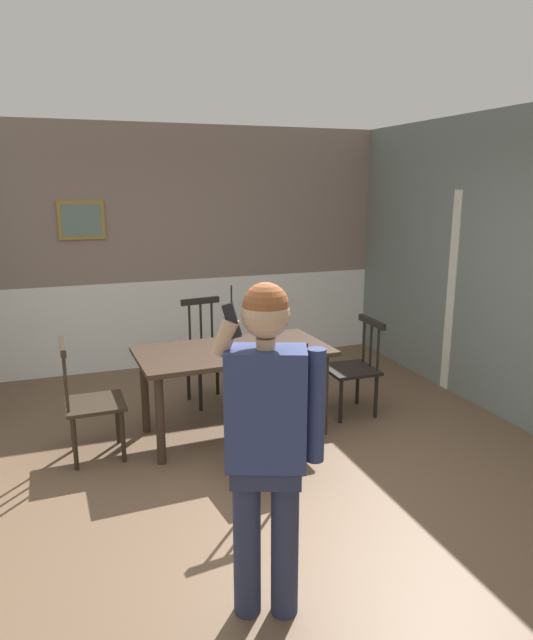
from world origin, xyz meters
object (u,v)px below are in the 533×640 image
at_px(chair_near_window, 90,401).
at_px(chair_opposite_corner, 270,415).
at_px(chair_at_table_head, 207,355).
at_px(dining_table, 234,360).
at_px(chair_by_doorway, 354,367).
at_px(person_figure, 267,434).

relative_size(chair_near_window, chair_opposite_corner, 0.93).
xyz_separation_m(chair_near_window, chair_at_table_head, (1.17, 0.86, 0.01)).
bearing_deg(dining_table, chair_near_window, -177.64).
height_order(chair_by_doorway, chair_opposite_corner, chair_opposite_corner).
bearing_deg(chair_by_doorway, chair_near_window, 93.27).
height_order(chair_by_doorway, person_figure, person_figure).
bearing_deg(chair_at_table_head, dining_table, 83.91).
xyz_separation_m(dining_table, chair_opposite_corner, (0.04, -0.81, -0.19)).
relative_size(chair_at_table_head, chair_opposite_corner, 0.99).
bearing_deg(chair_at_table_head, person_figure, 73.04).
bearing_deg(chair_opposite_corner, chair_near_window, 141.06).
bearing_deg(person_figure, chair_at_table_head, -77.26).
bearing_deg(chair_near_window, chair_by_doorway, 90.83).
height_order(dining_table, chair_near_window, chair_near_window).
bearing_deg(chair_near_window, chair_opposite_corner, 56.97).
bearing_deg(chair_by_doorway, chair_opposite_corner, 127.35).
distance_m(chair_at_table_head, person_figure, 3.01).
bearing_deg(chair_opposite_corner, chair_by_doorway, 29.00).
bearing_deg(person_figure, chair_by_doorway, -106.56).
xyz_separation_m(chair_by_doorway, chair_at_table_head, (-1.25, 0.76, 0.03)).
xyz_separation_m(dining_table, person_figure, (-0.46, -2.13, 0.32)).
bearing_deg(person_figure, chair_opposite_corner, -89.85).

